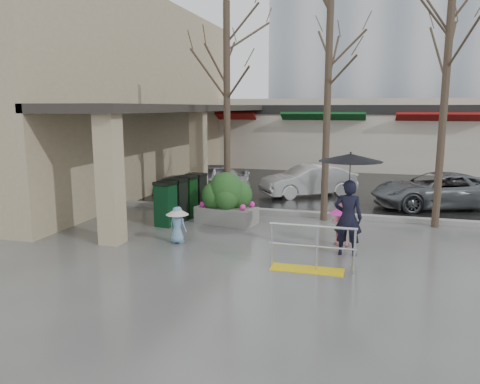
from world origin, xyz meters
The scene contains 20 objects.
ground centered at (0.00, 0.00, 0.00)m, with size 120.00×120.00×0.00m, color #51514F.
street_asphalt centered at (0.00, 22.00, 0.01)m, with size 120.00×36.00×0.01m, color black.
curb centered at (0.00, 4.00, 0.07)m, with size 120.00×0.30×0.15m, color gray.
near_building centered at (-9.00, 8.00, 4.00)m, with size 6.00×18.00×8.00m, color tan.
canopy_slab centered at (-4.80, 8.00, 3.62)m, with size 2.80×18.00×0.25m, color #2D2823.
pillar_front centered at (-3.90, -0.50, 1.75)m, with size 0.55×0.55×3.50m, color tan.
pillar_back centered at (-3.90, 6.00, 1.75)m, with size 0.55×0.55×3.50m, color tan.
storefront_row centered at (2.00, 17.97, 2.01)m, with size 34.00×6.74×4.00m.
handrail centered at (1.36, -1.20, 0.38)m, with size 1.90×0.50×1.03m.
tree_west centered at (-2.00, 3.60, 5.08)m, with size 3.20×3.20×6.80m.
tree_midwest centered at (1.20, 3.60, 5.23)m, with size 3.20×3.20×7.00m.
tree_mideast centered at (4.50, 3.60, 4.86)m, with size 3.20×3.20×6.50m.
woman centered at (2.08, 0.12, 1.54)m, with size 1.50×1.50×2.51m.
child_pink centered at (1.87, 0.98, 0.63)m, with size 0.62×0.62×1.11m.
child_blue centered at (-2.26, -0.02, 0.60)m, with size 0.60×0.60×0.99m.
planter centered at (-1.65, 2.39, 0.76)m, with size 1.97×1.29×1.59m.
news_boxes centered at (-3.17, 2.49, 0.68)m, with size 0.92×2.48×1.35m.
car_a centered at (-4.00, 6.98, 0.63)m, with size 1.49×3.70×1.26m, color #A8A8AC.
car_b centered at (0.20, 7.59, 0.63)m, with size 1.33×3.82×1.26m, color silver.
car_c centered at (4.89, 6.52, 0.63)m, with size 2.09×4.53×1.26m, color slate.
Camera 1 is at (2.49, -11.06, 3.53)m, focal length 35.00 mm.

